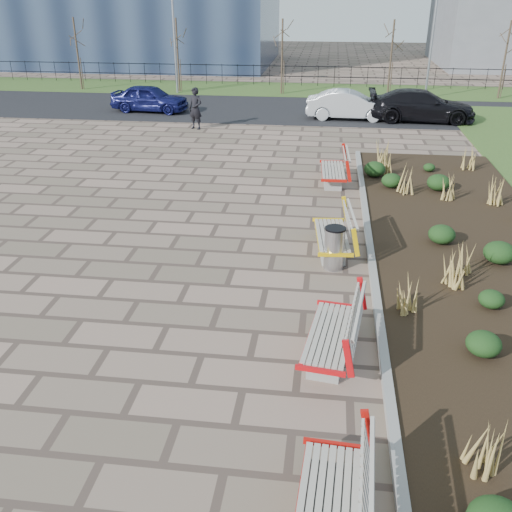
# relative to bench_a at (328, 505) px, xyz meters

# --- Properties ---
(ground) EXTENTS (120.00, 120.00, 0.00)m
(ground) POSITION_rel_bench_a_xyz_m (-3.00, 2.47, -0.50)
(ground) COLOR #856A5B
(ground) RESTS_ON ground
(planting_bed) EXTENTS (4.50, 18.00, 0.10)m
(planting_bed) POSITION_rel_bench_a_xyz_m (3.25, 7.47, -0.45)
(planting_bed) COLOR black
(planting_bed) RESTS_ON ground
(planting_curb) EXTENTS (0.16, 18.00, 0.15)m
(planting_curb) POSITION_rel_bench_a_xyz_m (0.92, 7.47, -0.42)
(planting_curb) COLOR gray
(planting_curb) RESTS_ON ground
(grass_verge_far) EXTENTS (80.00, 5.00, 0.04)m
(grass_verge_far) POSITION_rel_bench_a_xyz_m (-3.00, 30.47, -0.48)
(grass_verge_far) COLOR #33511E
(grass_verge_far) RESTS_ON ground
(road) EXTENTS (80.00, 7.00, 0.02)m
(road) POSITION_rel_bench_a_xyz_m (-3.00, 24.47, -0.49)
(road) COLOR black
(road) RESTS_ON ground
(bench_a) EXTENTS (1.03, 2.15, 1.00)m
(bench_a) POSITION_rel_bench_a_xyz_m (0.00, 0.00, 0.00)
(bench_a) COLOR #B9110C
(bench_a) RESTS_ON ground
(bench_b) EXTENTS (1.18, 2.20, 1.00)m
(bench_b) POSITION_rel_bench_a_xyz_m (0.00, 3.57, 0.00)
(bench_b) COLOR red
(bench_b) RESTS_ON ground
(bench_c) EXTENTS (1.09, 2.17, 1.00)m
(bench_c) POSITION_rel_bench_a_xyz_m (0.00, 7.75, 0.00)
(bench_c) COLOR yellow
(bench_c) RESTS_ON ground
(bench_d) EXTENTS (0.98, 2.13, 1.00)m
(bench_d) POSITION_rel_bench_a_xyz_m (0.00, 12.97, 0.00)
(bench_d) COLOR red
(bench_d) RESTS_ON ground
(litter_bin) EXTENTS (0.45, 0.45, 0.96)m
(litter_bin) POSITION_rel_bench_a_xyz_m (0.06, 6.93, -0.02)
(litter_bin) COLOR #B2B2B7
(litter_bin) RESTS_ON ground
(pedestrian) EXTENTS (0.75, 0.63, 1.76)m
(pedestrian) POSITION_rel_bench_a_xyz_m (-5.96, 19.84, 0.38)
(pedestrian) COLOR black
(pedestrian) RESTS_ON ground
(car_blue) EXTENTS (3.90, 1.88, 1.28)m
(car_blue) POSITION_rel_bench_a_xyz_m (-9.02, 23.17, 0.16)
(car_blue) COLOR #11144E
(car_blue) RESTS_ON road
(car_silver) EXTENTS (3.98, 1.49, 1.30)m
(car_silver) POSITION_rel_bench_a_xyz_m (0.70, 22.62, 0.17)
(car_silver) COLOR #B4B7BC
(car_silver) RESTS_ON road
(car_black) EXTENTS (4.85, 2.04, 1.40)m
(car_black) POSITION_rel_bench_a_xyz_m (3.96, 22.61, 0.22)
(car_black) COLOR black
(car_black) RESTS_ON road
(tree_a) EXTENTS (1.40, 1.40, 4.00)m
(tree_a) POSITION_rel_bench_a_xyz_m (-15.00, 28.97, 1.54)
(tree_a) COLOR #4C3D2D
(tree_a) RESTS_ON grass_verge_far
(tree_b) EXTENTS (1.40, 1.40, 4.00)m
(tree_b) POSITION_rel_bench_a_xyz_m (-9.00, 28.97, 1.54)
(tree_b) COLOR #4C3D2D
(tree_b) RESTS_ON grass_verge_far
(tree_c) EXTENTS (1.40, 1.40, 4.00)m
(tree_c) POSITION_rel_bench_a_xyz_m (-3.00, 28.97, 1.54)
(tree_c) COLOR #4C3D2D
(tree_c) RESTS_ON grass_verge_far
(tree_d) EXTENTS (1.40, 1.40, 4.00)m
(tree_d) POSITION_rel_bench_a_xyz_m (3.00, 28.97, 1.54)
(tree_d) COLOR #4C3D2D
(tree_d) RESTS_ON grass_verge_far
(tree_e) EXTENTS (1.40, 1.40, 4.00)m
(tree_e) POSITION_rel_bench_a_xyz_m (9.00, 28.97, 1.54)
(tree_e) COLOR #4C3D2D
(tree_e) RESTS_ON grass_verge_far
(lamp_west) EXTENTS (0.24, 0.60, 6.00)m
(lamp_west) POSITION_rel_bench_a_xyz_m (-9.00, 28.47, 2.54)
(lamp_west) COLOR gray
(lamp_west) RESTS_ON grass_verge_far
(lamp_east) EXTENTS (0.24, 0.60, 6.00)m
(lamp_east) POSITION_rel_bench_a_xyz_m (5.00, 28.47, 2.54)
(lamp_east) COLOR gray
(lamp_east) RESTS_ON grass_verge_far
(railing_fence) EXTENTS (44.00, 0.10, 1.20)m
(railing_fence) POSITION_rel_bench_a_xyz_m (-3.00, 31.97, 0.14)
(railing_fence) COLOR black
(railing_fence) RESTS_ON grass_verge_far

